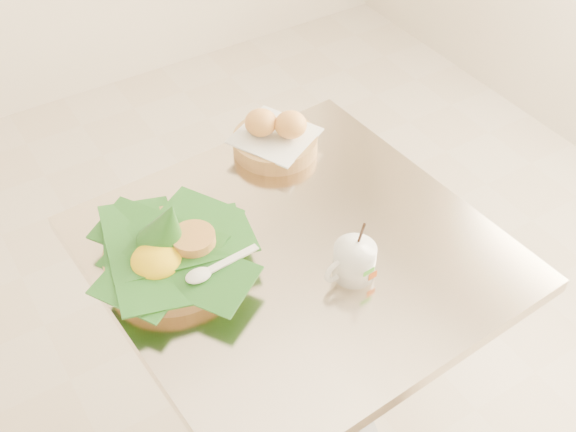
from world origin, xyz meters
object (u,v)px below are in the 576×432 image
coffee_mug (354,261)px  cafe_table (296,321)px  bread_basket (275,137)px  rice_basket (170,251)px

coffee_mug → cafe_table: bearing=114.3°
cafe_table → bread_basket: (0.12, 0.27, 0.25)m
bread_basket → coffee_mug: (-0.07, -0.38, 0.00)m
rice_basket → coffee_mug: bearing=-35.5°
cafe_table → bread_basket: 0.39m
cafe_table → rice_basket: rice_basket is taller
cafe_table → rice_basket: (-0.22, 0.08, 0.26)m
cafe_table → rice_basket: 0.35m
cafe_table → coffee_mug: size_ratio=5.67×
cafe_table → coffee_mug: 0.28m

